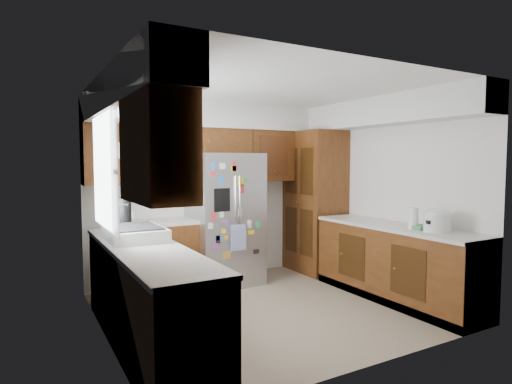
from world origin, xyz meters
TOP-DOWN VIEW (x-y plane):
  - floor at (0.00, 0.00)m, footprint 3.60×3.60m
  - room_shell at (-0.11, 0.36)m, footprint 3.64×3.24m
  - left_counter_run at (-1.36, 0.03)m, footprint 1.36×3.20m
  - right_counter_run at (1.50, -0.47)m, footprint 0.63×2.25m
  - pantry at (1.50, 1.15)m, footprint 0.60×0.90m
  - fridge at (-0.00, 1.20)m, footprint 0.90×0.79m
  - bridge_cabinet at (0.00, 1.43)m, footprint 0.96×0.34m
  - fridge_top_items at (-0.11, 1.39)m, footprint 0.62×0.29m
  - sink_assembly at (-1.50, 0.10)m, footprint 0.52×0.70m
  - left_counter_clutter at (-1.48, 0.81)m, footprint 0.38×0.91m
  - rice_cooker at (1.50, -1.05)m, footprint 0.30×0.29m
  - paper_towel at (1.44, -0.78)m, footprint 0.11×0.11m

SIDE VIEW (x-z plane):
  - floor at x=0.00m, z-range 0.00..0.00m
  - right_counter_run at x=1.50m, z-range -0.04..0.88m
  - left_counter_run at x=-1.36m, z-range -0.03..0.89m
  - fridge at x=0.00m, z-range 0.00..1.80m
  - sink_assembly at x=-1.50m, z-range 0.80..1.17m
  - paper_towel at x=1.44m, z-range 0.92..1.16m
  - left_counter_clutter at x=-1.48m, z-range 0.86..1.24m
  - rice_cooker at x=1.50m, z-range 0.93..1.18m
  - pantry at x=1.50m, z-range 0.00..2.15m
  - room_shell at x=-0.11m, z-range 0.56..3.08m
  - bridge_cabinet at x=0.00m, z-range 1.80..2.15m
  - fridge_top_items at x=-0.11m, z-range 2.13..2.41m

